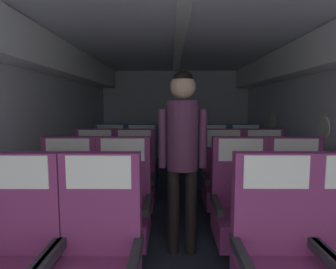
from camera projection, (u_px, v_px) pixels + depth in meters
ground at (179, 224)px, 3.21m from camera, size 3.47×6.53×0.02m
fuselage_shell at (179, 90)px, 3.30m from camera, size 3.35×6.18×2.16m
seat_a_left_window at (12, 264)px, 1.59m from camera, size 0.51×0.51×1.08m
seat_a_left_aisle at (97, 264)px, 1.59m from camera, size 0.51×0.51×1.08m
seat_a_right_window at (279, 263)px, 1.59m from camera, size 0.51×0.51×1.08m
seat_b_left_window at (66, 210)px, 2.41m from camera, size 0.51×0.51×1.08m
seat_b_left_aisle at (122, 210)px, 2.41m from camera, size 0.51×0.51×1.08m
seat_b_right_aisle at (298, 210)px, 2.39m from camera, size 0.51×0.51×1.08m
seat_b_right_window at (242, 210)px, 2.40m from camera, size 0.51×0.51×1.08m
seat_c_left_window at (94, 183)px, 3.24m from camera, size 0.51×0.51×1.08m
seat_c_left_aisle at (134, 183)px, 3.22m from camera, size 0.51×0.51×1.08m
seat_c_right_aisle at (265, 183)px, 3.22m from camera, size 0.51×0.51×1.08m
seat_c_right_window at (224, 183)px, 3.23m from camera, size 0.51×0.51×1.08m
seat_d_left_window at (109, 167)px, 4.07m from camera, size 0.51×0.51×1.08m
seat_d_left_aisle at (141, 167)px, 4.05m from camera, size 0.51×0.51×1.08m
seat_d_right_aisle at (246, 167)px, 4.05m from camera, size 0.51×0.51×1.08m
seat_d_right_window at (213, 167)px, 4.04m from camera, size 0.51×0.51×1.08m
flight_attendant at (183, 142)px, 2.47m from camera, size 0.43×0.28×1.66m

